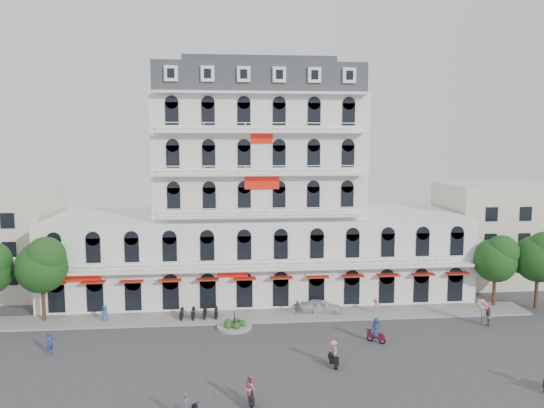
% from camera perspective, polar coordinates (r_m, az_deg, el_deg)
% --- Properties ---
extents(ground, '(120.00, 120.00, 0.00)m').
position_cam_1_polar(ground, '(44.70, 0.11, -15.73)').
color(ground, '#38383A').
rests_on(ground, ground).
extents(sidewalk, '(53.00, 4.00, 0.16)m').
position_cam_1_polar(sidewalk, '(53.07, -0.83, -11.95)').
color(sidewalk, gray).
rests_on(sidewalk, ground).
extents(main_building, '(45.00, 15.00, 25.80)m').
position_cam_1_polar(main_building, '(59.67, -1.53, -0.11)').
color(main_building, silver).
rests_on(main_building, ground).
extents(flank_building_east, '(14.00, 10.00, 12.00)m').
position_cam_1_polar(flank_building_east, '(70.77, 23.42, -2.83)').
color(flank_building_east, beige).
rests_on(flank_building_east, ground).
extents(traffic_island, '(3.20, 3.20, 1.60)m').
position_cam_1_polar(traffic_island, '(50.04, -4.07, -12.92)').
color(traffic_island, gray).
rests_on(traffic_island, ground).
extents(parked_scooter_row, '(4.40, 1.80, 1.10)m').
position_cam_1_polar(parked_scooter_row, '(52.82, -7.86, -12.19)').
color(parked_scooter_row, black).
rests_on(parked_scooter_row, ground).
extents(tree_west_inner, '(4.76, 4.76, 8.25)m').
position_cam_1_polar(tree_west_inner, '(54.59, -23.50, -5.88)').
color(tree_west_inner, '#382314').
rests_on(tree_west_inner, ground).
extents(tree_east_inner, '(4.40, 4.37, 7.57)m').
position_cam_1_polar(tree_east_inner, '(59.45, 22.97, -5.32)').
color(tree_east_inner, '#382314').
rests_on(tree_east_inner, ground).
extents(tree_east_outer, '(4.65, 4.65, 8.05)m').
position_cam_1_polar(tree_east_outer, '(60.54, 26.79, -4.97)').
color(tree_east_outer, '#382314').
rests_on(tree_east_outer, ground).
extents(parked_car, '(4.40, 2.69, 1.40)m').
position_cam_1_polar(parked_car, '(54.07, 5.31, -10.92)').
color(parked_car, silver).
rests_on(parked_car, ground).
extents(rider_southwest, '(0.68, 1.70, 2.20)m').
position_cam_1_polar(rider_southwest, '(36.22, -2.29, -19.41)').
color(rider_southwest, black).
rests_on(rider_southwest, ground).
extents(rider_east, '(1.39, 1.22, 2.21)m').
position_cam_1_polar(rider_east, '(47.23, 11.15, -13.16)').
color(rider_east, maroon).
rests_on(rider_east, ground).
extents(rider_center, '(0.74, 1.70, 2.07)m').
position_cam_1_polar(rider_center, '(42.15, 6.62, -15.62)').
color(rider_center, black).
rests_on(rider_center, ground).
extents(pedestrian_left, '(0.90, 0.70, 1.64)m').
position_cam_1_polar(pedestrian_left, '(53.71, -17.55, -11.21)').
color(pedestrian_left, '#2B5781').
rests_on(pedestrian_left, ground).
extents(pedestrian_mid, '(0.97, 0.77, 1.53)m').
position_cam_1_polar(pedestrian_mid, '(53.25, 2.74, -11.11)').
color(pedestrian_mid, '#525459').
rests_on(pedestrian_mid, ground).
extents(pedestrian_right, '(1.14, 1.10, 1.56)m').
position_cam_1_polar(pedestrian_right, '(54.72, 11.07, -10.72)').
color(pedestrian_right, '#C0667D').
rests_on(pedestrian_right, ground).
extents(pedestrian_far, '(0.75, 0.81, 1.86)m').
position_cam_1_polar(pedestrian_far, '(47.62, -22.79, -13.63)').
color(pedestrian_far, navy).
rests_on(pedestrian_far, ground).
extents(balloon_vendor, '(1.48, 1.38, 2.45)m').
position_cam_1_polar(balloon_vendor, '(53.97, 22.01, -10.82)').
color(balloon_vendor, '#53535A').
rests_on(balloon_vendor, ground).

